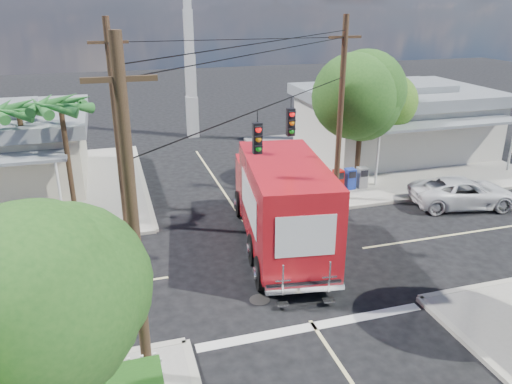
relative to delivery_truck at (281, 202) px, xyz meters
name	(u,v)px	position (x,y,z in m)	size (l,w,h in m)	color
ground	(271,262)	(-0.79, -1.13, -1.98)	(120.00, 120.00, 0.00)	black
sidewalk_ne	(378,158)	(10.09, 9.75, -1.91)	(14.12, 14.12, 0.14)	gray
sidewalk_nw	(10,193)	(-11.67, 9.75, -1.91)	(14.12, 14.12, 0.14)	gray
road_markings	(283,281)	(-0.79, -2.61, -1.98)	(32.00, 32.00, 0.01)	beige
building_ne	(394,118)	(11.71, 10.83, 0.34)	(11.80, 10.20, 4.50)	beige
radio_tower	(190,59)	(-0.29, 18.87, 3.66)	(0.80, 0.80, 17.00)	silver
tree_sw_front	(45,300)	(-7.78, -8.68, 2.35)	(3.88, 3.78, 6.03)	#422D1C
tree_ne_front	(363,100)	(6.42, 5.62, 2.78)	(4.21, 4.14, 6.66)	#422D1C
tree_ne_back	(384,100)	(9.02, 7.82, 2.20)	(3.77, 3.66, 5.82)	#422D1C
palm_nw_front	(61,108)	(-8.29, 6.37, 3.06)	(3.01, 3.08, 5.59)	#422D1C
palm_nw_back	(18,112)	(-10.29, 7.87, 2.69)	(3.01, 3.08, 5.19)	#422D1C
utility_poles	(219,139)	(-2.37, 0.47, 2.69)	(12.00, 10.68, 9.00)	#473321
vending_boxes	(350,179)	(5.71, 5.07, -1.29)	(1.90, 0.50, 1.10)	#A20D09
delivery_truck	(281,202)	(0.00, 0.00, 0.00)	(4.01, 9.31, 3.91)	black
parked_car	(464,192)	(10.12, 1.55, -1.27)	(2.38, 5.16, 1.43)	silver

